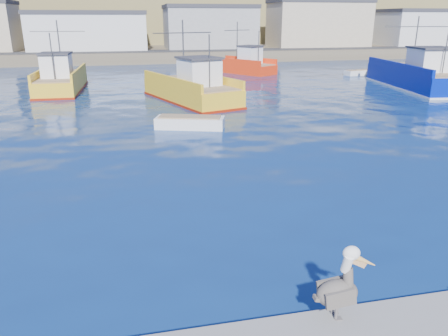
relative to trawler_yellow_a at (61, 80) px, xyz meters
name	(u,v)px	position (x,y,z in m)	size (l,w,h in m)	color
ground	(301,256)	(10.62, -33.47, -1.01)	(260.00, 260.00, 0.00)	#062450
dock_bollards	(388,306)	(11.22, -36.87, -0.36)	(36.20, 0.20, 0.30)	#4C4C4C
far_shore	(140,8)	(10.63, 75.73, 7.96)	(200.00, 81.00, 24.00)	brown
trawler_yellow_a	(61,80)	(0.00, 0.00, 0.00)	(4.93, 10.89, 6.45)	yellow
trawler_yellow_b	(192,89)	(11.25, -8.01, 0.02)	(7.24, 11.76, 6.49)	yellow
trawler_blue	(419,76)	(34.15, -5.65, 0.17)	(6.81, 14.37, 6.84)	#00178D
boat_orange	(244,64)	(20.55, 10.20, 0.04)	(7.57, 9.07, 6.13)	red
skiff_mid	(190,123)	(9.74, -17.26, -0.72)	(4.49, 2.73, 0.92)	silver
skiff_far	(374,74)	(34.81, 3.58, -0.70)	(3.52, 4.64, 0.97)	silver
skiff_extra	(359,73)	(33.66, 5.13, -0.77)	(3.73, 1.92, 0.77)	silver
pelican	(340,287)	(10.10, -36.75, 0.20)	(1.34, 0.58, 1.66)	#595451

